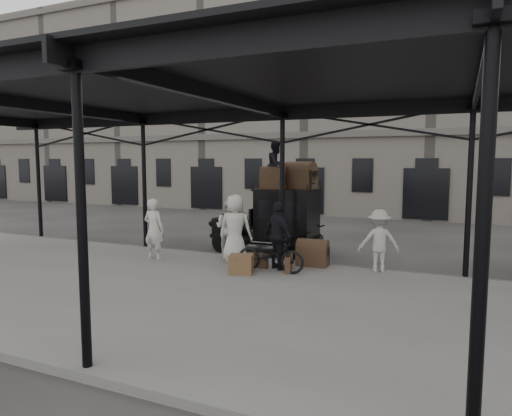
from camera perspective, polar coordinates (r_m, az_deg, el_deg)
The scene contains 18 objects.
ground at distance 11.98m, azimuth -0.24°, elevation -8.99°, with size 120.00×120.00×0.00m, color #383533.
platform at distance 10.25m, azimuth -4.97°, elevation -11.19°, with size 28.00×8.00×0.15m, color slate.
canopy at distance 10.14m, azimuth -4.41°, elevation 14.48°, with size 22.50×9.00×4.74m.
building_frontage at distance 29.20m, azimuth 14.95°, elevation 13.48°, with size 64.00×8.00×14.00m, color slate.
taxi at distance 15.01m, azimuth 2.78°, elevation -1.26°, with size 3.65×1.55×2.18m.
porter_left at distance 13.87m, azimuth -12.66°, elevation -2.58°, with size 0.67×0.44×1.83m, color silver.
porter_midleft at distance 14.10m, azimuth -3.53°, elevation -2.49°, with size 0.85×0.66×1.74m, color silver.
porter_centre at distance 13.21m, azimuth -2.60°, elevation -2.55°, with size 0.97×0.63×1.98m, color silver.
porter_official at distance 12.34m, azimuth 2.82°, elevation -3.46°, with size 1.08×0.45×1.85m, color black.
porter_right at distance 12.49m, azimuth 15.10°, elevation -3.97°, with size 1.07×0.62×1.66m, color beige.
bicycle at distance 12.09m, azimuth 1.81°, elevation -5.79°, with size 0.64×1.83×0.96m, color black.
porter_roof at distance 14.81m, azimuth 2.57°, elevation 5.44°, with size 0.75×0.59×1.55m, color black.
steamer_trunk_roof_near at distance 14.70m, azimuth 2.16°, elevation 3.58°, with size 0.81×0.50×0.60m, color #4D3523, non-canonical shape.
steamer_trunk_roof_far at distance 14.86m, azimuth 5.50°, elevation 3.83°, with size 0.99×0.61×0.73m, color #4D3523, non-canonical shape.
steamer_trunk_platform at distance 12.94m, azimuth 7.09°, elevation -5.79°, with size 0.86×0.52×0.63m, color #4D3523, non-canonical shape.
wicker_hamper at distance 11.97m, azimuth -1.87°, elevation -7.03°, with size 0.60×0.45×0.50m, color brown.
suitcase_upright at distance 12.18m, azimuth 4.11°, elevation -6.94°, with size 0.15×0.60×0.45m, color #4D3523.
suitcase_flat at distance 12.62m, azimuth 0.20°, elevation -6.57°, with size 0.60×0.15×0.40m, color #4D3523.
Camera 1 is at (4.79, -10.54, 3.10)m, focal length 32.00 mm.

